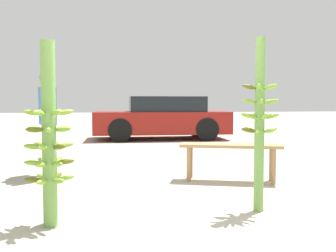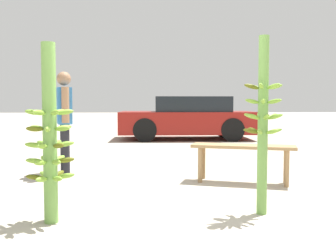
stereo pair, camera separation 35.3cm
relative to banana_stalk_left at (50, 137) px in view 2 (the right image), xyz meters
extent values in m
plane|color=#A89E8C|center=(0.95, -0.23, -0.78)|extent=(80.00, 80.00, 0.00)
cylinder|color=#6B9E47|center=(0.00, 0.00, 0.03)|extent=(0.12, 0.12, 1.61)
ellipsoid|color=#75A333|center=(0.06, 0.12, 0.22)|extent=(0.11, 0.16, 0.07)
ellipsoid|color=#75A333|center=(-0.07, 0.11, 0.22)|extent=(0.13, 0.16, 0.07)
ellipsoid|color=#75A333|center=(-0.13, -0.01, 0.22)|extent=(0.16, 0.05, 0.07)
ellipsoid|color=#75A333|center=(-0.06, -0.12, 0.22)|extent=(0.11, 0.16, 0.07)
ellipsoid|color=#75A333|center=(0.07, -0.11, 0.22)|extent=(0.13, 0.16, 0.07)
ellipsoid|color=#75A333|center=(0.13, 0.01, 0.22)|extent=(0.16, 0.05, 0.07)
ellipsoid|color=#75A333|center=(0.01, -0.13, 0.08)|extent=(0.06, 0.16, 0.06)
ellipsoid|color=#75A333|center=(0.12, -0.05, 0.08)|extent=(0.16, 0.11, 0.06)
ellipsoid|color=#75A333|center=(0.11, 0.08, 0.08)|extent=(0.15, 0.13, 0.06)
ellipsoid|color=#75A333|center=(-0.01, 0.13, 0.08)|extent=(0.06, 0.16, 0.06)
ellipsoid|color=#75A333|center=(-0.12, 0.05, 0.08)|extent=(0.16, 0.11, 0.06)
ellipsoid|color=#545914|center=(-0.11, -0.08, 0.08)|extent=(0.15, 0.13, 0.06)
ellipsoid|color=#75A333|center=(-0.09, 0.09, -0.07)|extent=(0.14, 0.14, 0.07)
ellipsoid|color=#75A333|center=(-0.13, -0.03, -0.07)|extent=(0.16, 0.09, 0.07)
ellipsoid|color=#75A333|center=(-0.03, -0.13, -0.07)|extent=(0.08, 0.16, 0.07)
ellipsoid|color=#545914|center=(0.09, -0.09, -0.07)|extent=(0.14, 0.14, 0.07)
ellipsoid|color=#75A333|center=(0.13, 0.03, -0.07)|extent=(0.16, 0.09, 0.07)
ellipsoid|color=#75A333|center=(0.03, 0.13, -0.07)|extent=(0.08, 0.16, 0.07)
ellipsoid|color=#75A333|center=(-0.13, -0.01, -0.21)|extent=(0.16, 0.06, 0.06)
ellipsoid|color=#75A333|center=(-0.06, -0.12, -0.21)|extent=(0.11, 0.16, 0.06)
ellipsoid|color=#75A333|center=(0.08, -0.11, -0.21)|extent=(0.13, 0.16, 0.06)
ellipsoid|color=#545914|center=(0.13, 0.01, -0.21)|extent=(0.16, 0.06, 0.06)
ellipsoid|color=#75A333|center=(0.06, 0.12, -0.21)|extent=(0.11, 0.16, 0.06)
ellipsoid|color=#75A333|center=(-0.08, 0.11, -0.21)|extent=(0.13, 0.16, 0.06)
ellipsoid|color=#75A333|center=(-0.05, -0.12, -0.36)|extent=(0.10, 0.16, 0.07)
ellipsoid|color=#75A333|center=(0.08, -0.10, -0.36)|extent=(0.13, 0.15, 0.07)
ellipsoid|color=#75A333|center=(0.13, 0.02, -0.36)|extent=(0.16, 0.07, 0.07)
ellipsoid|color=#545914|center=(0.05, 0.12, -0.36)|extent=(0.10, 0.16, 0.07)
ellipsoid|color=#75A333|center=(-0.08, 0.10, -0.36)|extent=(0.13, 0.15, 0.07)
ellipsoid|color=#545914|center=(-0.13, -0.02, -0.36)|extent=(0.16, 0.07, 0.07)
cylinder|color=#6B9E47|center=(1.98, 0.11, 0.08)|extent=(0.10, 0.10, 1.72)
ellipsoid|color=#75A333|center=(2.04, 0.01, 0.46)|extent=(0.11, 0.15, 0.07)
ellipsoid|color=#75A333|center=(2.10, 0.11, 0.46)|extent=(0.15, 0.04, 0.07)
ellipsoid|color=#75A333|center=(2.03, 0.21, 0.46)|extent=(0.11, 0.15, 0.07)
ellipsoid|color=#75A333|center=(1.92, 0.21, 0.46)|extent=(0.11, 0.15, 0.07)
ellipsoid|color=#545914|center=(1.86, 0.11, 0.46)|extent=(0.15, 0.04, 0.07)
ellipsoid|color=#75A333|center=(1.92, 0.01, 0.46)|extent=(0.11, 0.15, 0.07)
ellipsoid|color=#75A333|center=(1.86, 0.08, 0.32)|extent=(0.16, 0.07, 0.07)
ellipsoid|color=#75A333|center=(1.94, 0.00, 0.32)|extent=(0.08, 0.16, 0.07)
ellipsoid|color=#75A333|center=(2.06, 0.02, 0.32)|extent=(0.13, 0.14, 0.07)
ellipsoid|color=#75A333|center=(2.09, 0.13, 0.32)|extent=(0.16, 0.07, 0.07)
ellipsoid|color=#75A333|center=(2.02, 0.22, 0.32)|extent=(0.08, 0.16, 0.07)
ellipsoid|color=#75A333|center=(1.90, 0.20, 0.32)|extent=(0.13, 0.14, 0.07)
ellipsoid|color=#75A333|center=(1.99, 0.22, 0.17)|extent=(0.05, 0.15, 0.08)
ellipsoid|color=#75A333|center=(1.88, 0.17, 0.17)|extent=(0.15, 0.12, 0.08)
ellipsoid|color=#75A333|center=(1.88, 0.06, 0.17)|extent=(0.15, 0.10, 0.08)
ellipsoid|color=#75A333|center=(1.97, -0.01, 0.17)|extent=(0.05, 0.15, 0.08)
ellipsoid|color=#75A333|center=(2.08, 0.04, 0.17)|extent=(0.15, 0.12, 0.08)
ellipsoid|color=#75A333|center=(2.08, 0.16, 0.17)|extent=(0.15, 0.10, 0.08)
ellipsoid|color=#545914|center=(1.86, 0.11, 0.03)|extent=(0.15, 0.04, 0.07)
ellipsoid|color=#75A333|center=(1.92, 0.01, 0.03)|extent=(0.11, 0.15, 0.07)
ellipsoid|color=#75A333|center=(2.04, 0.01, 0.03)|extent=(0.11, 0.15, 0.07)
ellipsoid|color=#75A333|center=(2.10, 0.11, 0.03)|extent=(0.15, 0.04, 0.07)
ellipsoid|color=#545914|center=(2.04, 0.21, 0.03)|extent=(0.11, 0.15, 0.07)
ellipsoid|color=#545914|center=(1.92, 0.21, 0.03)|extent=(0.11, 0.15, 0.07)
cylinder|color=black|center=(-0.35, 2.44, -0.39)|extent=(0.15, 0.15, 0.77)
cylinder|color=black|center=(-0.30, 2.24, -0.39)|extent=(0.15, 0.15, 0.77)
cube|color=#3372B2|center=(-0.32, 2.34, 0.26)|extent=(0.31, 0.49, 0.54)
cylinder|color=#936B4C|center=(-0.39, 2.61, 0.27)|extent=(0.13, 0.13, 0.52)
cylinder|color=#936B4C|center=(-0.25, 2.07, 0.27)|extent=(0.13, 0.13, 0.52)
sphere|color=#936B4C|center=(-0.32, 2.34, 0.67)|extent=(0.21, 0.21, 0.21)
cube|color=#99754C|center=(2.19, 1.52, -0.28)|extent=(1.41, 0.80, 0.04)
cylinder|color=#99754C|center=(1.71, 1.83, -0.54)|extent=(0.06, 0.06, 0.47)
cylinder|color=#99754C|center=(2.77, 1.46, -0.54)|extent=(0.06, 0.06, 0.47)
cylinder|color=#99754C|center=(1.62, 1.59, -0.54)|extent=(0.06, 0.06, 0.47)
cylinder|color=#99754C|center=(2.68, 1.21, -0.54)|extent=(0.06, 0.06, 0.47)
cube|color=maroon|center=(2.23, 7.75, -0.27)|extent=(4.03, 1.98, 0.64)
cube|color=black|center=(2.39, 7.75, 0.27)|extent=(2.25, 1.75, 0.44)
cylinder|color=black|center=(0.97, 7.00, -0.45)|extent=(0.67, 0.23, 0.66)
cylinder|color=black|center=(1.05, 8.63, -0.45)|extent=(0.67, 0.23, 0.66)
cylinder|color=black|center=(3.42, 6.88, -0.45)|extent=(0.67, 0.23, 0.66)
cylinder|color=black|center=(3.50, 8.51, -0.45)|extent=(0.67, 0.23, 0.66)
camera|label=1|loc=(0.44, -3.34, 0.30)|focal=40.00mm
camera|label=2|loc=(0.79, -3.39, 0.30)|focal=40.00mm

